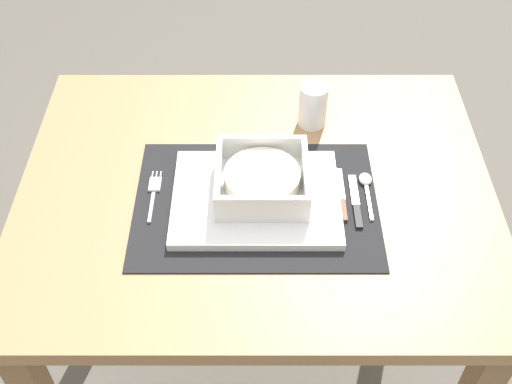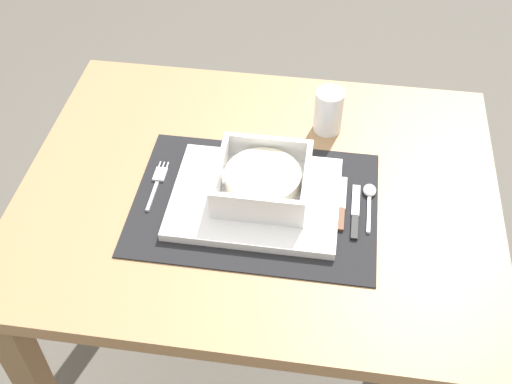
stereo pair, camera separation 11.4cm
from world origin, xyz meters
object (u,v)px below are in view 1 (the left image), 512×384
dining_table (255,226)px  fork (153,192)px  spoon (365,184)px  bread_knife (341,197)px  butter_knife (355,204)px  drinking_glass (312,107)px  porridge_bowl (261,180)px

dining_table → fork: 0.22m
spoon → bread_knife: size_ratio=0.88×
butter_knife → bread_knife: same height
drinking_glass → porridge_bowl: bearing=-116.3°
spoon → fork: bearing=-176.5°
porridge_bowl → drinking_glass: bearing=63.7°
spoon → butter_knife: spoon is taller
bread_knife → drinking_glass: bearing=97.4°
dining_table → fork: size_ratio=6.89×
dining_table → drinking_glass: 0.26m
fork → spoon: bearing=1.8°
porridge_bowl → fork: (-0.20, 0.01, -0.04)m
dining_table → drinking_glass: drinking_glass is taller
butter_knife → bread_knife: bearing=146.7°
fork → butter_knife: butter_knife is taller
dining_table → spoon: size_ratio=7.56×
porridge_bowl → butter_knife: bearing=-8.8°
fork → butter_knife: bearing=-5.8°
dining_table → butter_knife: butter_knife is taller
porridge_bowl → spoon: size_ratio=1.41×
porridge_bowl → bread_knife: bearing=-3.3°
porridge_bowl → fork: bearing=178.4°
fork → butter_knife: (0.37, -0.03, 0.00)m
fork → bread_knife: (0.34, -0.01, 0.00)m
dining_table → bread_knife: bearing=-12.1°
dining_table → porridge_bowl: 0.16m
porridge_bowl → bread_knife: 0.15m
bread_knife → dining_table: bearing=164.7°
drinking_glass → butter_knife: bearing=-74.5°
porridge_bowl → spoon: bearing=7.0°
porridge_bowl → bread_knife: size_ratio=1.23×
butter_knife → dining_table: bearing=166.8°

